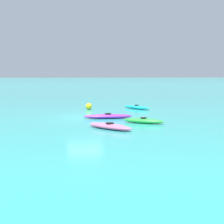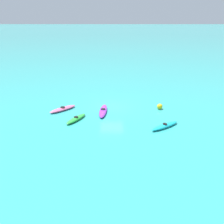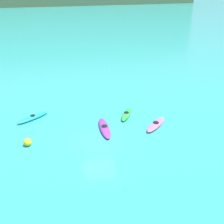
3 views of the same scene
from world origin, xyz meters
TOP-DOWN VIEW (x-y plane):
  - ground_plane at (0.00, 0.00)m, footprint 600.00×600.00m
  - kayak_pink at (5.00, 1.14)m, footprint 2.64×2.57m
  - kayak_cyan at (-4.64, 4.93)m, footprint 2.84×2.23m
  - kayak_purple at (0.84, 1.59)m, footprint 0.92×3.46m
  - kayak_green at (3.26, 3.54)m, footprint 1.85×2.59m
  - buoy_yellow at (-5.00, 0.66)m, footprint 0.56×0.56m

SIDE VIEW (x-z plane):
  - ground_plane at x=0.00m, z-range 0.00..0.00m
  - kayak_cyan at x=-4.64m, z-range -0.02..0.35m
  - kayak_purple at x=0.84m, z-range -0.02..0.35m
  - kayak_green at x=3.26m, z-range -0.02..0.35m
  - kayak_pink at x=5.00m, z-range -0.02..0.35m
  - buoy_yellow at x=-5.00m, z-range 0.00..0.56m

